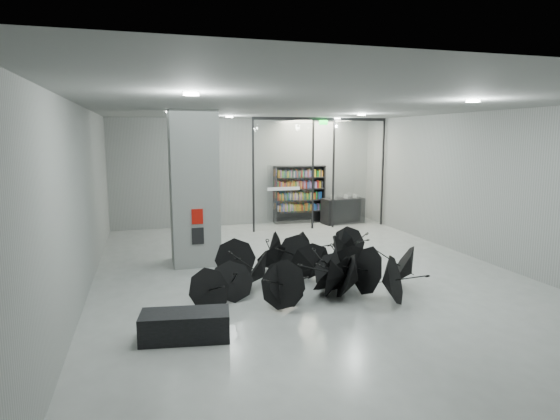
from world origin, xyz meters
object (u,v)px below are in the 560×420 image
object	(u,v)px
bench	(185,326)
bookshelf	(299,194)
column	(194,188)
umbrella_cluster	(319,272)
shop_counter	(343,211)

from	to	relation	value
bench	bookshelf	world-z (taller)	bookshelf
column	umbrella_cluster	distance (m)	4.07
bench	column	bearing A→B (deg)	90.41
shop_counter	umbrella_cluster	distance (m)	7.84
bench	umbrella_cluster	xyz separation A→B (m)	(3.14, 1.99, 0.08)
bookshelf	column	bearing A→B (deg)	-131.85
bench	umbrella_cluster	distance (m)	3.72
bookshelf	umbrella_cluster	world-z (taller)	bookshelf
bookshelf	shop_counter	size ratio (longest dim) A/B	1.37
column	shop_counter	bearing A→B (deg)	34.31
column	bookshelf	distance (m)	6.62
column	bench	world-z (taller)	column
bookshelf	umbrella_cluster	bearing A→B (deg)	-103.60
bookshelf	shop_counter	world-z (taller)	bookshelf
column	shop_counter	world-z (taller)	column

